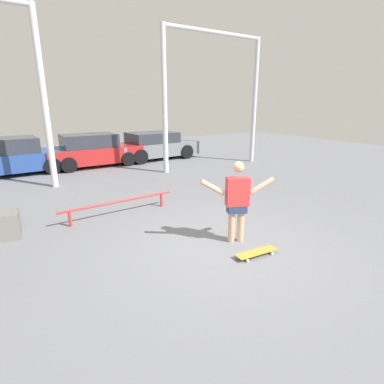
{
  "coord_description": "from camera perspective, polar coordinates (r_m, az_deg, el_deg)",
  "views": [
    {
      "loc": [
        -3.32,
        -4.16,
        2.64
      ],
      "look_at": [
        0.13,
        1.35,
        0.73
      ],
      "focal_mm": 28.0,
      "sensor_mm": 36.0,
      "label": 1
    }
  ],
  "objects": [
    {
      "name": "ground_plane",
      "position": [
        5.94,
        5.93,
        -10.09
      ],
      "size": [
        36.0,
        36.0,
        0.0
      ],
      "primitive_type": "plane",
      "color": "slate"
    },
    {
      "name": "skateboarder",
      "position": [
        5.82,
        8.6,
        -1.33
      ],
      "size": [
        1.38,
        0.68,
        1.62
      ],
      "rotation": [
        0.0,
        0.0,
        -0.42
      ],
      "color": "#DBAD89",
      "rests_on": "ground_plane"
    },
    {
      "name": "skateboard",
      "position": [
        5.64,
        12.15,
        -11.19
      ],
      "size": [
        0.84,
        0.29,
        0.08
      ],
      "rotation": [
        0.0,
        0.0,
        -0.07
      ],
      "color": "gold",
      "rests_on": "ground_plane"
    },
    {
      "name": "grind_rail",
      "position": [
        7.53,
        -13.66,
        -2.08
      ],
      "size": [
        2.87,
        0.25,
        0.39
      ],
      "rotation": [
        0.0,
        0.0,
        0.06
      ],
      "color": "red",
      "rests_on": "ground_plane"
    },
    {
      "name": "canopy_support_right",
      "position": [
        13.1,
        4.2,
        19.15
      ],
      "size": [
        4.8,
        0.2,
        5.43
      ],
      "color": "silver",
      "rests_on": "ground_plane"
    },
    {
      "name": "parked_car_blue",
      "position": [
        13.6,
        -31.46,
        5.71
      ],
      "size": [
        4.27,
        2.17,
        1.41
      ],
      "rotation": [
        0.0,
        0.0,
        0.05
      ],
      "color": "#284793",
      "rests_on": "ground_plane"
    },
    {
      "name": "parked_car_red",
      "position": [
        13.94,
        -18.39,
        7.44
      ],
      "size": [
        4.05,
        1.9,
        1.4
      ],
      "rotation": [
        0.0,
        0.0,
        0.02
      ],
      "color": "red",
      "rests_on": "ground_plane"
    },
    {
      "name": "parked_car_grey",
      "position": [
        15.17,
        -7.1,
        8.71
      ],
      "size": [
        4.25,
        2.19,
        1.31
      ],
      "rotation": [
        0.0,
        0.0,
        0.07
      ],
      "color": "slate",
      "rests_on": "ground_plane"
    }
  ]
}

